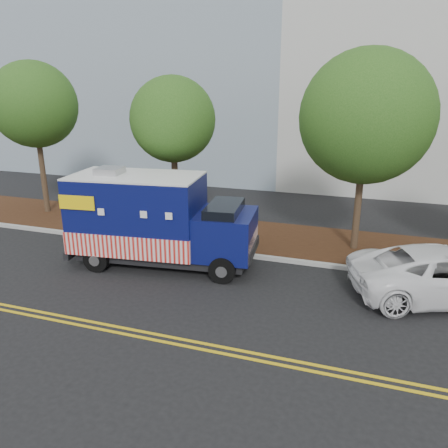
% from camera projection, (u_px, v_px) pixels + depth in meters
% --- Properties ---
extents(ground, '(120.00, 120.00, 0.00)m').
position_uv_depth(ground, '(153.00, 260.00, 16.06)').
color(ground, black).
rests_on(ground, ground).
extents(curb, '(120.00, 0.18, 0.15)m').
position_uv_depth(curb, '(170.00, 246.00, 17.30)').
color(curb, '#9E9E99').
rests_on(curb, ground).
extents(mulch_strip, '(120.00, 4.00, 0.15)m').
position_uv_depth(mulch_strip, '(190.00, 230.00, 19.19)').
color(mulch_strip, black).
rests_on(mulch_strip, ground).
extents(centerline_near, '(120.00, 0.10, 0.01)m').
position_uv_depth(centerline_near, '(78.00, 319.00, 12.04)').
color(centerline_near, gold).
rests_on(centerline_near, ground).
extents(centerline_far, '(120.00, 0.10, 0.01)m').
position_uv_depth(centerline_far, '(73.00, 324.00, 11.82)').
color(centerline_far, gold).
rests_on(centerline_far, ground).
extents(tree_a, '(3.94, 3.94, 7.25)m').
position_uv_depth(tree_a, '(34.00, 105.00, 20.15)').
color(tree_a, '#38281C').
rests_on(tree_a, ground).
extents(tree_b, '(3.41, 3.41, 6.55)m').
position_uv_depth(tree_b, '(173.00, 120.00, 17.34)').
color(tree_b, '#38281C').
rests_on(tree_b, ground).
extents(tree_c, '(4.74, 4.74, 7.45)m').
position_uv_depth(tree_c, '(366.00, 117.00, 15.39)').
color(tree_c, '#38281C').
rests_on(tree_c, ground).
extents(sign_post, '(0.06, 0.06, 2.40)m').
position_uv_depth(sign_post, '(149.00, 214.00, 17.53)').
color(sign_post, '#473828').
rests_on(sign_post, ground).
extents(food_truck, '(6.77, 3.16, 3.44)m').
position_uv_depth(food_truck, '(154.00, 222.00, 15.34)').
color(food_truck, black).
rests_on(food_truck, ground).
extents(white_car, '(6.16, 4.31, 1.56)m').
position_uv_depth(white_car, '(447.00, 274.00, 13.03)').
color(white_car, white).
rests_on(white_car, ground).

